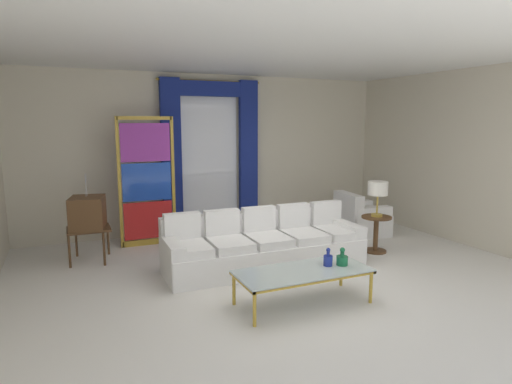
{
  "coord_description": "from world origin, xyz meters",
  "views": [
    {
      "loc": [
        -2.65,
        -5.06,
        2.11
      ],
      "look_at": [
        -0.02,
        0.9,
        1.05
      ],
      "focal_mm": 30.41,
      "sensor_mm": 36.0,
      "label": 1
    }
  ],
  "objects_px": {
    "peacock_figurine": "(183,235)",
    "bottle_blue_decanter": "(342,259)",
    "armchair_white": "(359,219)",
    "stained_glass_divider": "(147,184)",
    "couch_white_long": "(263,246)",
    "bottle_crystal_tall": "(328,260)",
    "coffee_table": "(303,273)",
    "round_side_table": "(376,231)",
    "table_lamp_brass": "(378,190)",
    "vintage_tv": "(88,214)"
  },
  "relations": [
    {
      "from": "stained_glass_divider",
      "to": "couch_white_long",
      "type": "bearing_deg",
      "value": -53.68
    },
    {
      "from": "peacock_figurine",
      "to": "round_side_table",
      "type": "distance_m",
      "value": 3.2
    },
    {
      "from": "stained_glass_divider",
      "to": "round_side_table",
      "type": "bearing_deg",
      "value": -30.15
    },
    {
      "from": "bottle_blue_decanter",
      "to": "vintage_tv",
      "type": "distance_m",
      "value": 3.85
    },
    {
      "from": "stained_glass_divider",
      "to": "peacock_figurine",
      "type": "height_order",
      "value": "stained_glass_divider"
    },
    {
      "from": "bottle_blue_decanter",
      "to": "round_side_table",
      "type": "height_order",
      "value": "bottle_blue_decanter"
    },
    {
      "from": "coffee_table",
      "to": "stained_glass_divider",
      "type": "height_order",
      "value": "stained_glass_divider"
    },
    {
      "from": "armchair_white",
      "to": "round_side_table",
      "type": "bearing_deg",
      "value": -113.75
    },
    {
      "from": "round_side_table",
      "to": "table_lamp_brass",
      "type": "bearing_deg",
      "value": -90.0
    },
    {
      "from": "couch_white_long",
      "to": "bottle_crystal_tall",
      "type": "distance_m",
      "value": 1.43
    },
    {
      "from": "bottle_crystal_tall",
      "to": "vintage_tv",
      "type": "height_order",
      "value": "vintage_tv"
    },
    {
      "from": "peacock_figurine",
      "to": "table_lamp_brass",
      "type": "relative_size",
      "value": 1.05
    },
    {
      "from": "armchair_white",
      "to": "peacock_figurine",
      "type": "xyz_separation_m",
      "value": [
        -3.27,
        0.48,
        -0.07
      ]
    },
    {
      "from": "stained_glass_divider",
      "to": "round_side_table",
      "type": "distance_m",
      "value": 3.9
    },
    {
      "from": "peacock_figurine",
      "to": "armchair_white",
      "type": "bearing_deg",
      "value": -8.36
    },
    {
      "from": "peacock_figurine",
      "to": "round_side_table",
      "type": "xyz_separation_m",
      "value": [
        2.81,
        -1.51,
        0.14
      ]
    },
    {
      "from": "vintage_tv",
      "to": "peacock_figurine",
      "type": "xyz_separation_m",
      "value": [
        1.49,
        0.12,
        -0.51
      ]
    },
    {
      "from": "stained_glass_divider",
      "to": "coffee_table",
      "type": "bearing_deg",
      "value": -69.75
    },
    {
      "from": "bottle_crystal_tall",
      "to": "peacock_figurine",
      "type": "distance_m",
      "value": 3.01
    },
    {
      "from": "armchair_white",
      "to": "stained_glass_divider",
      "type": "xyz_separation_m",
      "value": [
        -3.77,
        0.89,
        0.77
      ]
    },
    {
      "from": "armchair_white",
      "to": "couch_white_long",
      "type": "bearing_deg",
      "value": -159.09
    },
    {
      "from": "bottle_crystal_tall",
      "to": "vintage_tv",
      "type": "bearing_deg",
      "value": 133.36
    },
    {
      "from": "couch_white_long",
      "to": "armchair_white",
      "type": "xyz_separation_m",
      "value": [
        2.43,
        0.93,
        -0.02
      ]
    },
    {
      "from": "peacock_figurine",
      "to": "table_lamp_brass",
      "type": "bearing_deg",
      "value": -28.31
    },
    {
      "from": "peacock_figurine",
      "to": "vintage_tv",
      "type": "bearing_deg",
      "value": -175.24
    },
    {
      "from": "peacock_figurine",
      "to": "table_lamp_brass",
      "type": "distance_m",
      "value": 3.29
    },
    {
      "from": "couch_white_long",
      "to": "round_side_table",
      "type": "distance_m",
      "value": 1.98
    },
    {
      "from": "coffee_table",
      "to": "couch_white_long",
      "type": "bearing_deg",
      "value": 84.2
    },
    {
      "from": "armchair_white",
      "to": "stained_glass_divider",
      "type": "bearing_deg",
      "value": 166.7
    },
    {
      "from": "peacock_figurine",
      "to": "coffee_table",
      "type": "bearing_deg",
      "value": -76.25
    },
    {
      "from": "couch_white_long",
      "to": "bottle_crystal_tall",
      "type": "xyz_separation_m",
      "value": [
        0.21,
        -1.4,
        0.18
      ]
    },
    {
      "from": "coffee_table",
      "to": "round_side_table",
      "type": "distance_m",
      "value": 2.49
    },
    {
      "from": "coffee_table",
      "to": "vintage_tv",
      "type": "height_order",
      "value": "vintage_tv"
    },
    {
      "from": "armchair_white",
      "to": "table_lamp_brass",
      "type": "xyz_separation_m",
      "value": [
        -0.46,
        -1.03,
        0.74
      ]
    },
    {
      "from": "couch_white_long",
      "to": "vintage_tv",
      "type": "height_order",
      "value": "vintage_tv"
    },
    {
      "from": "bottle_crystal_tall",
      "to": "peacock_figurine",
      "type": "height_order",
      "value": "bottle_crystal_tall"
    },
    {
      "from": "coffee_table",
      "to": "vintage_tv",
      "type": "xyz_separation_m",
      "value": [
        -2.19,
        2.7,
        0.35
      ]
    },
    {
      "from": "armchair_white",
      "to": "stained_glass_divider",
      "type": "distance_m",
      "value": 3.95
    },
    {
      "from": "bottle_blue_decanter",
      "to": "stained_glass_divider",
      "type": "xyz_separation_m",
      "value": [
        -1.71,
        3.27,
        0.58
      ]
    },
    {
      "from": "bottle_blue_decanter",
      "to": "bottle_crystal_tall",
      "type": "bearing_deg",
      "value": 164.35
    },
    {
      "from": "armchair_white",
      "to": "peacock_figurine",
      "type": "bearing_deg",
      "value": 171.64
    },
    {
      "from": "peacock_figurine",
      "to": "bottle_blue_decanter",
      "type": "bearing_deg",
      "value": -67.03
    },
    {
      "from": "couch_white_long",
      "to": "vintage_tv",
      "type": "xyz_separation_m",
      "value": [
        -2.33,
        1.28,
        0.42
      ]
    },
    {
      "from": "stained_glass_divider",
      "to": "bottle_blue_decanter",
      "type": "bearing_deg",
      "value": -62.33
    },
    {
      "from": "stained_glass_divider",
      "to": "round_side_table",
      "type": "xyz_separation_m",
      "value": [
        3.31,
        -1.93,
        -0.7
      ]
    },
    {
      "from": "armchair_white",
      "to": "bottle_blue_decanter",
      "type": "bearing_deg",
      "value": -130.88
    },
    {
      "from": "couch_white_long",
      "to": "coffee_table",
      "type": "height_order",
      "value": "couch_white_long"
    },
    {
      "from": "table_lamp_brass",
      "to": "armchair_white",
      "type": "bearing_deg",
      "value": 66.25
    },
    {
      "from": "vintage_tv",
      "to": "couch_white_long",
      "type": "bearing_deg",
      "value": -28.88
    },
    {
      "from": "coffee_table",
      "to": "bottle_crystal_tall",
      "type": "height_order",
      "value": "bottle_crystal_tall"
    }
  ]
}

